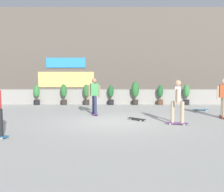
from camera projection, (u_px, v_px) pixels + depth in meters
The scene contains 15 objects.
ground_plane at pixel (112, 122), 11.25m from camera, with size 48.00×48.00×0.00m, color #B2AFA8.
planter_wall at pixel (112, 97), 17.18m from camera, with size 18.00×0.40×0.90m, color gray.
building_backdrop at pixel (112, 54), 20.91m from camera, with size 20.00×2.08×6.50m.
potted_plant_0 at pixel (37, 94), 16.72m from camera, with size 0.37×0.37×1.20m.
potted_plant_1 at pixel (64, 94), 16.72m from camera, with size 0.38×0.38×1.22m.
potted_plant_2 at pixel (86, 94), 16.72m from camera, with size 0.37×0.37×1.21m.
potted_plant_3 at pixel (111, 95), 16.72m from camera, with size 0.36×0.36×1.17m.
potted_plant_4 at pixel (135, 91), 16.70m from camera, with size 0.47×0.47×1.40m.
potted_plant_5 at pixel (160, 94), 16.72m from camera, with size 0.36×0.36×1.19m.
potted_plant_6 at pixel (186, 94), 16.72m from camera, with size 0.38×0.38×1.22m.
skater_mid_plaza at pixel (224, 96), 12.01m from camera, with size 0.55×0.82×1.70m.
skater_by_wall_left at pixel (178, 100), 10.54m from camera, with size 0.82×0.54×1.70m.
skater_by_wall_right at pixel (94, 95), 12.89m from camera, with size 0.54×0.82×1.70m.
skateboard_near_camera at pixel (137, 119), 11.56m from camera, with size 0.73×0.68×0.08m.
skateboard_aside at pixel (201, 110), 14.25m from camera, with size 0.82×0.35×0.08m.
Camera 1 is at (0.00, -11.11, 2.06)m, focal length 44.91 mm.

